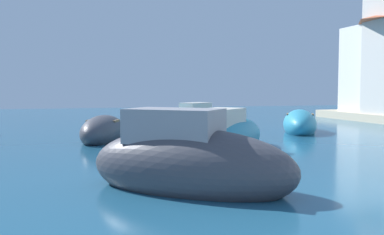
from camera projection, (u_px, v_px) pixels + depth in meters
The scene contains 5 objects.
moored_boat_0 at pixel (226, 136), 14.08m from camera, with size 4.43×4.42×1.73m.
moored_boat_2 at pixel (300, 124), 19.96m from camera, with size 3.16×4.18×1.37m.
moored_boat_3 at pixel (191, 122), 20.23m from camera, with size 4.34×3.57×1.68m.
moored_boat_4 at pixel (103, 132), 16.60m from camera, with size 2.58×3.77×1.30m.
moored_boat_5 at pixel (189, 163), 8.61m from camera, with size 4.56×4.12×1.99m.
Camera 1 is at (-6.85, -5.36, 2.04)m, focal length 39.92 mm.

